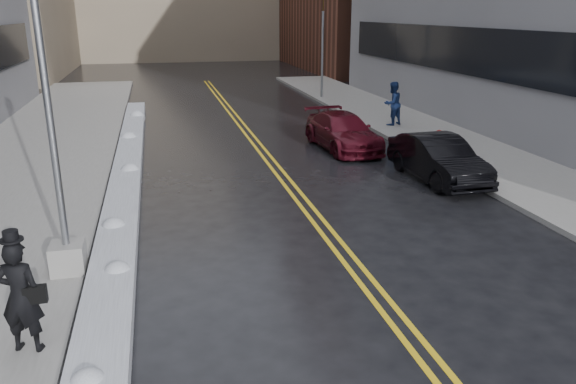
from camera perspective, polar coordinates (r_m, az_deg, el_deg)
ground at (r=10.51m, az=-4.21°, el=-11.62°), size 160.00×160.00×0.00m
sidewalk_west at (r=20.21m, az=-25.30°, el=1.57°), size 5.50×50.00×0.15m
sidewalk_east at (r=22.75m, az=17.19°, el=4.19°), size 4.00×50.00×0.15m
lane_line_left at (r=20.08m, az=-2.13°, el=3.01°), size 0.12×50.00×0.01m
lane_line_right at (r=20.14m, az=-1.29°, el=3.06°), size 0.12×50.00×0.01m
snow_ridge at (r=17.80m, az=-16.19°, el=0.89°), size 0.90×30.00×0.34m
lamppost at (r=11.53m, az=-22.61°, el=3.29°), size 0.65×0.65×7.62m
fire_hydrant at (r=22.16m, az=15.05°, el=5.28°), size 0.26×0.26×0.73m
traffic_signal at (r=34.53m, az=3.53°, el=14.98°), size 0.16×0.20×6.00m
pedestrian_fedora at (r=9.52m, az=-25.53°, el=-9.56°), size 0.75×0.59×1.83m
pedestrian_east at (r=26.33m, az=10.57°, el=8.83°), size 1.18×1.07×1.97m
car_black at (r=18.39m, az=15.00°, el=3.29°), size 1.68×4.39×1.43m
car_maroon at (r=22.10m, az=5.56°, el=6.14°), size 2.25×4.84×1.37m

